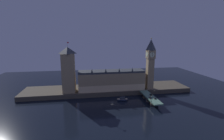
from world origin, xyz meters
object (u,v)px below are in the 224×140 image
car_southbound_lead (155,98)px  boat_upstream (122,99)px  clock_tower (150,62)px  street_lamp_near (152,98)px  car_southbound_trail (151,95)px  street_lamp_mid (154,93)px  car_northbound_trail (150,98)px  victoria_tower (68,70)px  pedestrian_near_rail (151,100)px

car_southbound_lead → boat_upstream: bearing=155.9°
clock_tower → street_lamp_near: (-15.67, -45.39, -30.60)m
car_southbound_lead → car_southbound_trail: car_southbound_trail is taller
clock_tower → street_lamp_mid: (-6.02, -30.67, -30.36)m
clock_tower → car_southbound_lead: 51.69m
car_northbound_trail → car_southbound_lead: 4.96m
car_southbound_lead → street_lamp_mid: street_lamp_mid is taller
victoria_tower → street_lamp_mid: (98.15, -34.14, -23.32)m
victoria_tower → street_lamp_mid: 106.50m
clock_tower → street_lamp_near: size_ratio=10.14×
pedestrian_near_rail → street_lamp_mid: size_ratio=0.24×
clock_tower → pedestrian_near_rail: clock_tower is taller
pedestrian_near_rail → street_lamp_mid: 15.01m
victoria_tower → boat_upstream: size_ratio=4.42×
victoria_tower → car_southbound_trail: 103.82m
car_northbound_trail → boat_upstream: car_northbound_trail is taller
car_southbound_trail → street_lamp_near: bearing=-110.9°
clock_tower → street_lamp_mid: clock_tower is taller
street_lamp_mid → car_southbound_trail: bearing=125.3°
clock_tower → car_southbound_trail: 44.22m
car_southbound_trail → street_lamp_near: (-7.04, -18.41, 3.36)m
car_southbound_trail → car_southbound_lead: bearing=-90.0°
street_lamp_near → boat_upstream: size_ratio=0.47×
clock_tower → street_lamp_mid: 43.57m
car_northbound_trail → car_southbound_lead: size_ratio=0.95×
car_northbound_trail → car_southbound_lead: car_northbound_trail is taller
victoria_tower → car_southbound_trail: (95.53, -30.45, -26.92)m
boat_upstream → clock_tower: bearing=28.9°
clock_tower → car_southbound_trail: (-8.63, -26.98, -33.96)m
car_southbound_lead → pedestrian_near_rail: (-6.64, -4.06, 0.23)m
clock_tower → victoria_tower: (-104.16, 3.47, -7.04)m
victoria_tower → car_southbound_trail: bearing=-17.7°
victoria_tower → street_lamp_near: 103.80m
clock_tower → boat_upstream: (-41.85, -23.06, -39.17)m
victoria_tower → car_northbound_trail: bearing=-23.2°
victoria_tower → boat_upstream: victoria_tower is taller
street_lamp_near → car_northbound_trail: bearing=75.0°
clock_tower → street_lamp_mid: bearing=-101.1°
clock_tower → car_southbound_trail: bearing=-107.7°
car_southbound_trail → street_lamp_near: size_ratio=0.60×
pedestrian_near_rail → boat_upstream: size_ratio=0.12×
car_southbound_trail → pedestrian_near_rail: bearing=-113.9°
boat_upstream → car_northbound_trail: bearing=-23.6°
car_northbound_trail → pedestrian_near_rail: pedestrian_near_rail is taller
car_southbound_lead → street_lamp_near: 10.85m
car_northbound_trail → boat_upstream: bearing=156.4°
clock_tower → car_northbound_trail: 50.96m
victoria_tower → car_southbound_lead: victoria_tower is taller
car_southbound_lead → street_lamp_near: street_lamp_near is taller
pedestrian_near_rail → street_lamp_near: (-0.40, -3.43, 3.24)m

